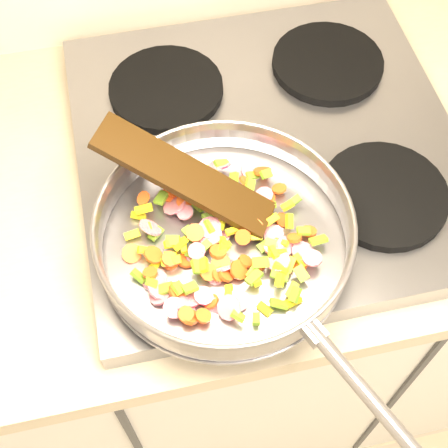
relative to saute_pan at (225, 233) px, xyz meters
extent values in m
cube|color=#939399|center=(0.11, 0.18, -0.07)|extent=(0.60, 0.60, 0.04)
cylinder|color=black|center=(-0.03, 0.04, -0.04)|extent=(0.19, 0.19, 0.02)
cylinder|color=black|center=(0.25, 0.04, -0.04)|extent=(0.19, 0.19, 0.02)
cylinder|color=black|center=(-0.03, 0.32, -0.04)|extent=(0.19, 0.19, 0.02)
cylinder|color=black|center=(0.25, 0.32, -0.04)|extent=(0.19, 0.19, 0.02)
cylinder|color=#9E9EA5|center=(0.00, 0.00, -0.03)|extent=(0.35, 0.35, 0.01)
torus|color=#9E9EA5|center=(0.00, 0.00, 0.00)|extent=(0.40, 0.40, 0.06)
torus|color=#9E9EA5|center=(0.00, 0.00, 0.03)|extent=(0.35, 0.35, 0.01)
cylinder|color=#9E9EA5|center=(0.11, -0.24, 0.02)|extent=(0.09, 0.18, 0.02)
cube|color=#9E9EA5|center=(0.07, -0.17, 0.02)|extent=(0.03, 0.04, 0.02)
cube|color=yellow|center=(-0.12, 0.04, -0.02)|extent=(0.02, 0.01, 0.01)
cube|color=yellow|center=(0.01, 0.08, -0.02)|extent=(0.02, 0.02, 0.02)
cube|color=yellow|center=(-0.01, 0.12, -0.01)|extent=(0.02, 0.02, 0.02)
cube|color=yellow|center=(0.10, 0.03, 0.00)|extent=(0.02, 0.01, 0.01)
cylinder|color=#E6521B|center=(0.02, -0.04, -0.02)|extent=(0.02, 0.02, 0.02)
cylinder|color=red|center=(-0.07, -0.09, -0.02)|extent=(0.04, 0.04, 0.03)
cube|color=#6DA425|center=(-0.03, -0.01, -0.01)|extent=(0.02, 0.02, 0.01)
cube|color=yellow|center=(-0.04, -0.04, 0.00)|extent=(0.01, 0.02, 0.01)
cube|color=yellow|center=(0.06, -0.04, 0.00)|extent=(0.01, 0.02, 0.01)
cylinder|color=#E6521B|center=(0.02, 0.09, -0.01)|extent=(0.03, 0.03, 0.02)
cube|color=#6DA425|center=(0.01, -0.12, -0.02)|extent=(0.01, 0.02, 0.01)
cylinder|color=red|center=(0.05, 0.03, -0.02)|extent=(0.04, 0.04, 0.03)
cylinder|color=red|center=(0.01, 0.08, -0.02)|extent=(0.03, 0.03, 0.02)
cylinder|color=#E6521B|center=(0.09, 0.07, -0.02)|extent=(0.03, 0.03, 0.01)
cylinder|color=red|center=(0.02, 0.05, -0.02)|extent=(0.04, 0.04, 0.03)
cube|color=yellow|center=(-0.03, -0.04, -0.02)|extent=(0.03, 0.02, 0.01)
cylinder|color=red|center=(-0.02, 0.02, -0.01)|extent=(0.05, 0.05, 0.02)
cube|color=yellow|center=(0.09, -0.05, -0.02)|extent=(0.02, 0.02, 0.01)
cylinder|color=#E6521B|center=(-0.05, -0.11, -0.01)|extent=(0.03, 0.03, 0.01)
cylinder|color=red|center=(-0.10, -0.04, -0.02)|extent=(0.05, 0.05, 0.01)
cylinder|color=red|center=(0.11, -0.06, 0.00)|extent=(0.03, 0.03, 0.01)
cube|color=yellow|center=(-0.10, 0.07, 0.00)|extent=(0.03, 0.01, 0.01)
cylinder|color=red|center=(0.06, -0.03, -0.01)|extent=(0.03, 0.03, 0.01)
cylinder|color=red|center=(-0.02, 0.01, -0.01)|extent=(0.04, 0.04, 0.01)
cube|color=#6DA425|center=(0.05, -0.02, -0.02)|extent=(0.02, 0.02, 0.01)
cube|color=#6DA425|center=(-0.05, -0.01, -0.02)|extent=(0.02, 0.02, 0.02)
cube|color=yellow|center=(-0.01, -0.02, -0.01)|extent=(0.03, 0.02, 0.02)
cube|color=yellow|center=(0.07, -0.03, -0.01)|extent=(0.02, 0.02, 0.02)
cube|color=#6DA425|center=(0.06, -0.07, -0.01)|extent=(0.03, 0.02, 0.01)
cube|color=yellow|center=(-0.01, -0.08, -0.01)|extent=(0.02, 0.03, 0.01)
cylinder|color=#E6521B|center=(-0.10, 0.08, 0.00)|extent=(0.03, 0.03, 0.02)
cube|color=yellow|center=(0.07, -0.09, -0.01)|extent=(0.02, 0.02, 0.02)
cylinder|color=red|center=(-0.07, 0.11, -0.01)|extent=(0.03, 0.03, 0.02)
cylinder|color=red|center=(-0.10, 0.04, -0.01)|extent=(0.04, 0.04, 0.04)
cube|color=#6DA425|center=(-0.09, -0.06, -0.01)|extent=(0.02, 0.02, 0.01)
cube|color=#6DA425|center=(0.07, 0.04, -0.01)|extent=(0.03, 0.02, 0.01)
cylinder|color=#E6521B|center=(0.02, 0.04, -0.02)|extent=(0.03, 0.03, 0.02)
cube|color=yellow|center=(0.02, 0.01, -0.01)|extent=(0.03, 0.01, 0.01)
cube|color=#6DA425|center=(-0.12, -0.03, -0.02)|extent=(0.02, 0.02, 0.02)
cube|color=yellow|center=(-0.01, 0.04, -0.02)|extent=(0.02, 0.02, 0.02)
cube|color=yellow|center=(0.05, 0.08, -0.02)|extent=(0.02, 0.02, 0.01)
cube|color=#6DA425|center=(0.09, -0.08, -0.01)|extent=(0.02, 0.02, 0.01)
cylinder|color=red|center=(-0.06, -0.08, -0.02)|extent=(0.03, 0.03, 0.02)
cube|color=yellow|center=(0.04, 0.07, -0.01)|extent=(0.03, 0.02, 0.02)
cube|color=yellow|center=(0.08, -0.06, -0.01)|extent=(0.02, 0.02, 0.01)
cylinder|color=red|center=(-0.05, -0.08, -0.01)|extent=(0.03, 0.03, 0.01)
cube|color=#6DA425|center=(0.02, -0.07, -0.01)|extent=(0.03, 0.02, 0.01)
cylinder|color=red|center=(0.08, -0.03, -0.01)|extent=(0.03, 0.03, 0.02)
cube|color=#6DA425|center=(0.11, -0.02, 0.00)|extent=(0.02, 0.01, 0.01)
cylinder|color=#E6521B|center=(-0.06, 0.09, -0.02)|extent=(0.04, 0.04, 0.01)
cylinder|color=#E6521B|center=(0.02, -0.01, -0.01)|extent=(0.03, 0.02, 0.02)
cube|color=#6DA425|center=(-0.07, 0.08, -0.01)|extent=(0.02, 0.03, 0.01)
cube|color=yellow|center=(-0.02, 0.10, -0.02)|extent=(0.02, 0.01, 0.02)
cylinder|color=red|center=(0.07, 0.06, -0.01)|extent=(0.03, 0.03, 0.01)
cube|color=#6DA425|center=(0.05, -0.11, -0.02)|extent=(0.03, 0.02, 0.02)
cube|color=#6DA425|center=(0.12, -0.03, -0.01)|extent=(0.03, 0.02, 0.01)
cylinder|color=red|center=(0.00, 0.01, -0.02)|extent=(0.04, 0.04, 0.02)
cylinder|color=red|center=(-0.06, 0.07, -0.02)|extent=(0.05, 0.05, 0.02)
cylinder|color=red|center=(-0.02, -0.05, -0.02)|extent=(0.03, 0.03, 0.02)
cube|color=yellow|center=(0.00, 0.02, -0.01)|extent=(0.02, 0.03, 0.02)
cube|color=#6DA425|center=(-0.02, 0.06, -0.02)|extent=(0.02, 0.02, 0.01)
cube|color=#6DA425|center=(-0.01, -0.12, -0.01)|extent=(0.02, 0.02, 0.01)
cube|color=yellow|center=(0.03, -0.07, -0.01)|extent=(0.01, 0.02, 0.01)
cylinder|color=#E6521B|center=(-0.13, 0.01, -0.02)|extent=(0.04, 0.04, 0.02)
cylinder|color=red|center=(-0.09, -0.09, -0.01)|extent=(0.03, 0.03, 0.02)
cube|color=#6DA425|center=(-0.09, 0.03, -0.02)|extent=(0.03, 0.03, 0.01)
cylinder|color=#E6521B|center=(-0.03, -0.05, -0.01)|extent=(0.03, 0.02, 0.02)
cylinder|color=#E6521B|center=(-0.11, -0.03, -0.01)|extent=(0.03, 0.03, 0.01)
cylinder|color=#E6521B|center=(-0.08, -0.01, -0.03)|extent=(0.03, 0.03, 0.01)
cube|color=yellow|center=(0.05, -0.08, 0.00)|extent=(0.02, 0.02, 0.01)
cube|color=yellow|center=(0.00, -0.01, -0.02)|extent=(0.03, 0.02, 0.02)
cylinder|color=#E6521B|center=(0.01, -0.05, -0.02)|extent=(0.03, 0.03, 0.02)
cylinder|color=#E6521B|center=(-0.08, -0.06, -0.01)|extent=(0.02, 0.03, 0.02)
cylinder|color=red|center=(-0.04, -0.02, -0.01)|extent=(0.03, 0.03, 0.02)
cylinder|color=#E6521B|center=(0.09, -0.02, -0.01)|extent=(0.02, 0.02, 0.02)
cube|color=yellow|center=(0.04, -0.01, -0.01)|extent=(0.02, 0.01, 0.01)
cylinder|color=red|center=(-0.05, 0.05, -0.01)|extent=(0.03, 0.03, 0.01)
cylinder|color=red|center=(-0.10, -0.05, -0.02)|extent=(0.03, 0.04, 0.02)
cube|color=#6DA425|center=(-0.02, 0.02, -0.01)|extent=(0.02, 0.02, 0.01)
cube|color=#6DA425|center=(0.02, 0.12, 0.00)|extent=(0.02, 0.02, 0.01)
cube|color=#6DA425|center=(0.03, 0.09, 0.00)|extent=(0.02, 0.02, 0.02)
cylinder|color=red|center=(-0.01, -0.04, -0.02)|extent=(0.04, 0.04, 0.03)
cube|color=yellow|center=(-0.08, -0.01, -0.02)|extent=(0.02, 0.02, 0.01)
cube|color=#6DA425|center=(0.02, -0.06, -0.01)|extent=(0.02, 0.02, 0.01)
cube|color=yellow|center=(-0.11, 0.00, -0.01)|extent=(0.02, 0.01, 0.02)
cube|color=#6DA425|center=(-0.05, -0.04, 0.00)|extent=(0.01, 0.02, 0.01)
cube|color=#6DA425|center=(-0.08, -0.06, -0.01)|extent=(0.02, 0.02, 0.02)
cube|color=#6DA425|center=(-0.06, -0.07, -0.01)|extent=(0.02, 0.02, 0.01)
cylinder|color=#E6521B|center=(-0.07, -0.10, 0.00)|extent=(0.03, 0.03, 0.02)
cube|color=yellow|center=(-0.07, 0.01, -0.01)|extent=(0.02, 0.02, 0.02)
cylinder|color=red|center=(-0.10, -0.06, -0.02)|extent=(0.04, 0.04, 0.02)
cylinder|color=#E6521B|center=(-0.04, 0.01, -0.01)|extent=(0.04, 0.03, 0.02)
cylinder|color=red|center=(0.00, -0.09, -0.02)|extent=(0.03, 0.03, 0.02)
cube|color=yellow|center=(0.07, 0.02, -0.01)|extent=(0.02, 0.03, 0.01)
cylinder|color=#E6521B|center=(-0.04, 0.07, -0.01)|extent=(0.03, 0.03, 0.02)
cube|color=yellow|center=(0.06, -0.04, -0.01)|extent=(0.03, 0.01, 0.01)
cube|color=yellow|center=(0.09, 0.00, -0.01)|extent=(0.02, 0.02, 0.02)
cylinder|color=red|center=(0.02, 0.08, -0.01)|extent=(0.03, 0.03, 0.02)
cylinder|color=#E6521B|center=(-0.04, -0.08, -0.02)|extent=(0.02, 0.03, 0.02)
cube|color=yellow|center=(-0.11, 0.07, -0.02)|extent=(0.02, 0.01, 0.02)
cube|color=yellow|center=(0.07, -0.11, -0.02)|extent=(0.03, 0.02, 0.01)
cylinder|color=#E6521B|center=(-0.06, -0.02, -0.03)|extent=(0.04, 0.04, 0.01)
cube|color=#6DA425|center=(-0.10, 0.04, -0.01)|extent=(0.01, 0.02, 0.01)
cylinder|color=red|center=(0.03, 0.00, -0.02)|extent=(0.03, 0.03, 0.01)
cylinder|color=#E6521B|center=(0.09, 0.02, -0.02)|extent=(0.03, 0.03, 0.02)
cube|color=#6DA425|center=(0.11, 0.03, -0.01)|extent=(0.02, 0.02, 0.01)
cylinder|color=#E6521B|center=(0.12, -0.01, -0.02)|extent=(0.03, 0.03, 0.01)
cylinder|color=#E6521B|center=(-0.07, -0.10, -0.01)|extent=(0.04, 0.04, 0.02)
cube|color=#6DA425|center=(0.07, -0.10, -0.01)|extent=(0.02, 0.02, 0.02)
cube|color=yellow|center=(0.02, 0.10, -0.01)|extent=(0.02, 0.02, 0.02)
cylinder|color=#E6521B|center=(-0.02, -0.05, -0.02)|extent=(0.03, 0.03, 0.02)
cube|color=#6DA425|center=(0.08, 0.09, -0.01)|extent=(0.02, 0.02, 0.02)
cube|color=#6DA425|center=(-0.01, 0.04, -0.01)|extent=(0.02, 0.02, 0.01)
cube|color=yellow|center=(-0.10, -0.01, -0.02)|extent=(0.02, 0.03, 0.02)
cube|color=yellow|center=(-0.06, 0.00, -0.01)|extent=(0.02, 0.02, 0.02)
cylinder|color=red|center=(-0.01, 0.10, -0.01)|extent=(0.04, 0.04, 0.02)
cylinder|color=red|center=(0.02, 0.12, -0.01)|extent=(0.04, 0.04, 0.02)
cube|color=#6DA425|center=(-0.03, 0.07, -0.02)|extent=(0.02, 0.02, 0.02)
cylinder|color=#E6521B|center=(0.07, 0.06, -0.02)|extent=(0.03, 0.03, 0.01)
cylinder|color=#E6521B|center=(-0.01, -0.02, 0.00)|extent=(0.03, 0.03, 0.01)
cube|color=yellow|center=(0.05, 0.06, -0.02)|extent=(0.02, 0.02, 0.02)
cube|color=yellow|center=(-0.08, -0.02, -0.01)|extent=(0.03, 0.01, 0.01)
cube|color=#6DA425|center=(0.04, -0.05, 0.00)|extent=(0.02, 0.02, 0.02)
cube|color=yellow|center=(-0.03, 0.10, -0.02)|extent=(0.01, 0.02, 0.01)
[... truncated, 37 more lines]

